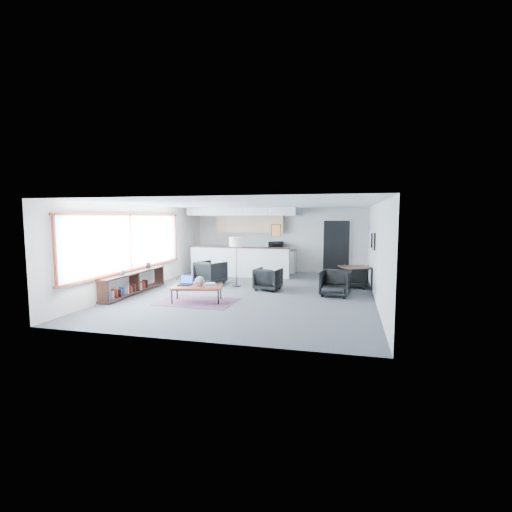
% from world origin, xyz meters
% --- Properties ---
extents(room, '(7.02, 9.02, 2.62)m').
position_xyz_m(room, '(0.00, 0.00, 1.30)').
color(room, '#4D4D50').
rests_on(room, ground).
extents(window, '(0.10, 5.95, 1.66)m').
position_xyz_m(window, '(-3.46, -0.90, 1.46)').
color(window, '#8CBFFF').
rests_on(window, room).
extents(console, '(0.35, 3.00, 0.80)m').
position_xyz_m(console, '(-3.30, -1.05, 0.33)').
color(console, '#331912').
rests_on(console, floor).
extents(kitchenette, '(4.20, 1.96, 2.60)m').
position_xyz_m(kitchenette, '(-1.20, 3.71, 1.38)').
color(kitchenette, white).
rests_on(kitchenette, floor).
extents(doorway, '(1.10, 0.12, 2.15)m').
position_xyz_m(doorway, '(2.30, 4.42, 1.07)').
color(doorway, black).
rests_on(doorway, room).
extents(track_light, '(1.60, 0.07, 0.15)m').
position_xyz_m(track_light, '(-0.59, 2.20, 2.53)').
color(track_light, silver).
rests_on(track_light, room).
extents(wall_art_lower, '(0.03, 0.38, 0.48)m').
position_xyz_m(wall_art_lower, '(3.47, 0.40, 1.55)').
color(wall_art_lower, black).
rests_on(wall_art_lower, room).
extents(wall_art_upper, '(0.03, 0.34, 0.44)m').
position_xyz_m(wall_art_upper, '(3.47, 1.70, 1.50)').
color(wall_art_upper, black).
rests_on(wall_art_upper, room).
extents(kilim_rug, '(2.02, 1.39, 0.01)m').
position_xyz_m(kilim_rug, '(-1.09, -1.57, 0.01)').
color(kilim_rug, '#562E43').
rests_on(kilim_rug, floor).
extents(coffee_table, '(1.42, 0.97, 0.42)m').
position_xyz_m(coffee_table, '(-1.09, -1.57, 0.39)').
color(coffee_table, maroon).
rests_on(coffee_table, floor).
extents(laptop, '(0.37, 0.31, 0.26)m').
position_xyz_m(laptop, '(-1.45, -1.45, 0.50)').
color(laptop, black).
rests_on(laptop, coffee_table).
extents(ceramic_pot, '(0.26, 0.26, 0.26)m').
position_xyz_m(ceramic_pot, '(-1.02, -1.54, 0.55)').
color(ceramic_pot, gray).
rests_on(ceramic_pot, coffee_table).
extents(book_stack, '(0.37, 0.34, 0.09)m').
position_xyz_m(book_stack, '(-0.73, -1.50, 0.47)').
color(book_stack, silver).
rests_on(book_stack, coffee_table).
extents(coaster, '(0.13, 0.13, 0.01)m').
position_xyz_m(coaster, '(-0.92, -1.84, 0.43)').
color(coaster, '#E5590C').
rests_on(coaster, coffee_table).
extents(armchair_left, '(1.07, 1.04, 0.85)m').
position_xyz_m(armchair_left, '(-1.70, 1.01, 0.43)').
color(armchair_left, black).
rests_on(armchair_left, floor).
extents(armchair_right, '(0.84, 0.80, 0.75)m').
position_xyz_m(armchair_right, '(0.39, 0.45, 0.38)').
color(armchair_right, black).
rests_on(armchair_right, floor).
extents(floor_lamp, '(0.53, 0.53, 1.59)m').
position_xyz_m(floor_lamp, '(-0.74, 0.85, 1.39)').
color(floor_lamp, black).
rests_on(floor_lamp, floor).
extents(dining_table, '(1.10, 1.10, 0.71)m').
position_xyz_m(dining_table, '(3.00, 1.25, 0.65)').
color(dining_table, '#331912').
rests_on(dining_table, floor).
extents(dining_chair_near, '(0.74, 0.71, 0.69)m').
position_xyz_m(dining_chair_near, '(2.43, 0.07, 0.34)').
color(dining_chair_near, black).
rests_on(dining_chair_near, floor).
extents(dining_chair_far, '(0.72, 0.68, 0.68)m').
position_xyz_m(dining_chair_far, '(3.00, 1.56, 0.34)').
color(dining_chair_far, black).
rests_on(dining_chair_far, floor).
extents(microwave, '(0.61, 0.38, 0.39)m').
position_xyz_m(microwave, '(-0.09, 4.15, 1.13)').
color(microwave, black).
rests_on(microwave, kitchenette).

